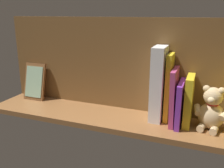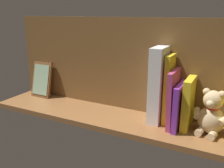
{
  "view_description": "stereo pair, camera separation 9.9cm",
  "coord_description": "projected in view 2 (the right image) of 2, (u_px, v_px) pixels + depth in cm",
  "views": [
    {
      "loc": [
        -34.62,
        88.82,
        41.32
      ],
      "look_at": [
        0.0,
        0.0,
        13.48
      ],
      "focal_mm": 39.51,
      "sensor_mm": 36.0,
      "label": 1
    },
    {
      "loc": [
        -43.66,
        84.74,
        41.32
      ],
      "look_at": [
        0.0,
        0.0,
        13.48
      ],
      "focal_mm": 39.51,
      "sensor_mm": 36.0,
      "label": 2
    }
  ],
  "objects": [
    {
      "name": "dictionary_thick_white",
      "position": [
        158.0,
        85.0,
        0.94
      ],
      "size": [
        4.68,
        11.08,
        29.13
      ],
      "primitive_type": "cube",
      "color": "white",
      "rests_on": "ground_plane"
    },
    {
      "name": "book_2",
      "position": [
        188.0,
        103.0,
        0.89
      ],
      "size": [
        2.65,
        12.27,
        18.85
      ],
      "primitive_type": "cube",
      "color": "yellow",
      "rests_on": "ground_plane"
    },
    {
      "name": "book_3",
      "position": [
        179.0,
        106.0,
        0.9
      ],
      "size": [
        1.85,
        14.67,
        16.74
      ],
      "primitive_type": "cube",
      "color": "purple",
      "rests_on": "ground_plane"
    },
    {
      "name": "shelf_back_panel",
      "position": [
        122.0,
        64.0,
        1.06
      ],
      "size": [
        109.62,
        1.5,
        39.47
      ],
      "primitive_type": "cube",
      "color": "brown",
      "rests_on": "ground_plane"
    },
    {
      "name": "book_5",
      "position": [
        169.0,
        89.0,
        0.93
      ],
      "size": [
        1.87,
        9.2,
        26.44
      ],
      "primitive_type": "cube",
      "color": "yellow",
      "rests_on": "ground_plane"
    },
    {
      "name": "teddy_bear",
      "position": [
        211.0,
        114.0,
        0.86
      ],
      "size": [
        12.84,
        11.54,
        16.13
      ],
      "rotation": [
        0.0,
        0.0,
        -0.2
      ],
      "color": "#D1B284",
      "rests_on": "ground_plane"
    },
    {
      "name": "picture_frame_leaning",
      "position": [
        42.0,
        79.0,
        1.24
      ],
      "size": [
        11.07,
        5.61,
        17.71
      ],
      "color": "brown",
      "rests_on": "ground_plane"
    },
    {
      "name": "ground_plane",
      "position": [
        112.0,
        117.0,
        1.03
      ],
      "size": [
        109.62,
        24.21,
        2.2
      ],
      "primitive_type": "cube",
      "color": "brown"
    },
    {
      "name": "book_4",
      "position": [
        173.0,
        99.0,
        0.91
      ],
      "size": [
        2.33,
        13.72,
        21.34
      ],
      "primitive_type": "cube",
      "rotation": [
        0.0,
        0.03,
        0.0
      ],
      "color": "#B23F72",
      "rests_on": "ground_plane"
    }
  ]
}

